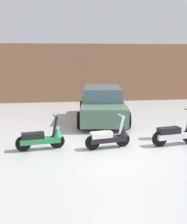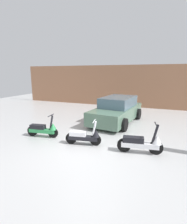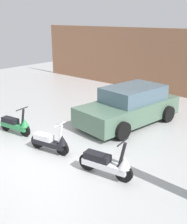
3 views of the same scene
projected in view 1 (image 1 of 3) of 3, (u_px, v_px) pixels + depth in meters
ground_plane at (120, 152)px, 8.06m from camera, size 28.00×28.00×0.00m
wall_back at (87, 73)px, 16.26m from camera, size 19.60×0.12×3.33m
scooter_front_left at (42, 138)px, 8.19m from camera, size 1.42×0.53×0.99m
scooter_front_right at (110, 137)px, 8.32m from camera, size 1.38×0.56×0.97m
scooter_front_center at (177, 133)px, 8.62m from camera, size 1.53×0.59×1.07m
car_rear_left at (103, 105)px, 11.78m from camera, size 2.38×4.31×1.40m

